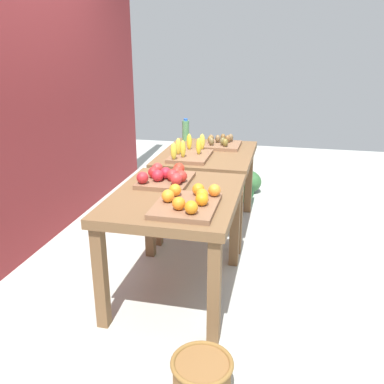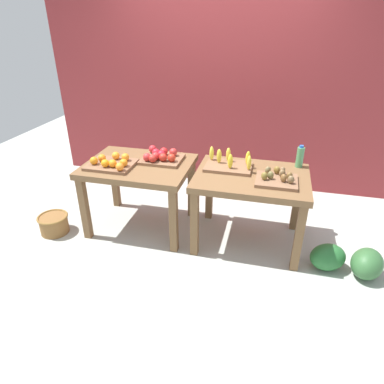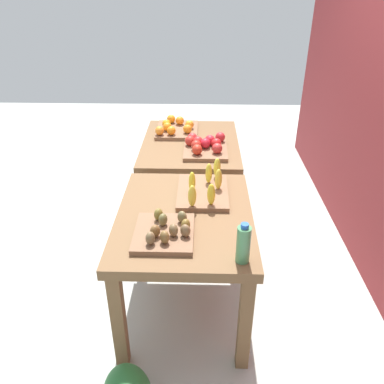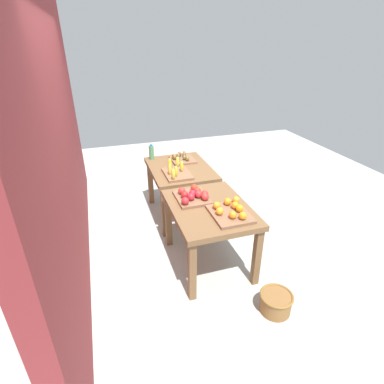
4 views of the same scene
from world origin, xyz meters
TOP-DOWN VIEW (x-y plane):
  - ground_plane at (0.00, 0.00)m, footprint 8.00×8.00m
  - back_wall at (0.00, 1.35)m, footprint 4.40×0.12m
  - display_table_left at (-0.56, 0.00)m, footprint 1.04×0.80m
  - display_table_right at (0.56, 0.00)m, footprint 1.04×0.80m
  - orange_bin at (-0.78, -0.14)m, footprint 0.44×0.37m
  - apple_bin at (-0.36, 0.12)m, footprint 0.40×0.34m
  - banana_crate at (0.33, 0.11)m, footprint 0.44×0.32m
  - kiwi_bin at (0.79, -0.09)m, footprint 0.36×0.32m
  - water_bottle at (0.98, 0.30)m, footprint 0.07×0.07m
  - watermelon_pile at (1.47, -0.27)m, footprint 0.69×0.40m
  - wicker_basket at (-1.41, -0.35)m, footprint 0.31×0.31m

SIDE VIEW (x-z plane):
  - ground_plane at x=0.00m, z-range 0.00..0.00m
  - wicker_basket at x=-1.41m, z-range 0.01..0.20m
  - watermelon_pile at x=1.47m, z-range 0.00..0.26m
  - display_table_left at x=-0.56m, z-range 0.26..0.98m
  - display_table_right at x=0.56m, z-range 0.26..0.98m
  - kiwi_bin at x=0.79m, z-range 0.71..0.81m
  - orange_bin at x=-0.78m, z-range 0.71..0.82m
  - banana_crate at x=0.33m, z-range 0.68..0.85m
  - apple_bin at x=-0.36m, z-range 0.72..0.83m
  - water_bottle at x=0.98m, z-range 0.72..0.94m
  - back_wall at x=0.00m, z-range 0.00..3.00m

